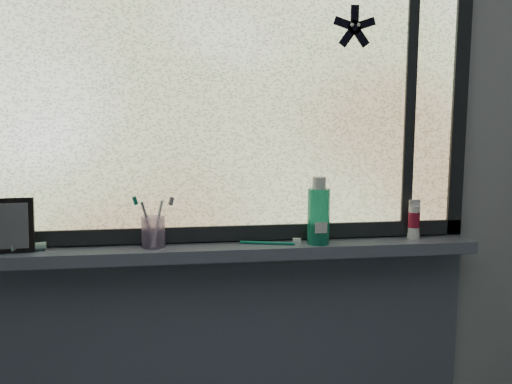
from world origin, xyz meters
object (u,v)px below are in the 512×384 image
at_px(vanity_mirror, 11,225).
at_px(mouthwash_bottle, 319,210).
at_px(cream_tube, 414,218).
at_px(toothbrush_cup, 153,232).

bearing_deg(vanity_mirror, mouthwash_bottle, -3.92).
bearing_deg(vanity_mirror, cream_tube, -2.47).
distance_m(toothbrush_cup, cream_tube, 0.87).
bearing_deg(cream_tube, mouthwash_bottle, -175.54).
distance_m(toothbrush_cup, mouthwash_bottle, 0.54).
relative_size(toothbrush_cup, mouthwash_bottle, 0.54).
height_order(vanity_mirror, cream_tube, vanity_mirror).
distance_m(vanity_mirror, mouthwash_bottle, 0.97).
xyz_separation_m(vanity_mirror, mouthwash_bottle, (0.96, -0.02, 0.03)).
xyz_separation_m(vanity_mirror, toothbrush_cup, (0.43, 0.01, -0.04)).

